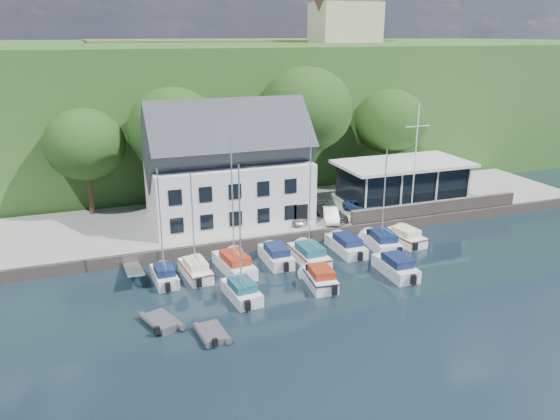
% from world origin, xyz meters
% --- Properties ---
extents(ground, '(180.00, 180.00, 0.00)m').
position_xyz_m(ground, '(0.00, 0.00, 0.00)').
color(ground, black).
rests_on(ground, ground).
extents(quay, '(60.00, 13.00, 1.00)m').
position_xyz_m(quay, '(0.00, 17.50, 0.50)').
color(quay, gray).
rests_on(quay, ground).
extents(quay_face, '(60.00, 0.30, 1.00)m').
position_xyz_m(quay_face, '(0.00, 11.00, 0.50)').
color(quay_face, '#6A5E55').
rests_on(quay_face, ground).
extents(hillside, '(160.00, 75.00, 16.00)m').
position_xyz_m(hillside, '(0.00, 62.00, 8.00)').
color(hillside, '#2B531F').
rests_on(hillside, ground).
extents(field_patch, '(50.00, 30.00, 0.30)m').
position_xyz_m(field_patch, '(8.00, 70.00, 16.15)').
color(field_patch, '#565E2F').
rests_on(field_patch, hillside).
extents(farmhouse, '(10.40, 7.00, 8.20)m').
position_xyz_m(farmhouse, '(22.00, 52.00, 20.10)').
color(farmhouse, '#C4B697').
rests_on(farmhouse, hillside).
extents(harbor_building, '(14.40, 8.20, 8.70)m').
position_xyz_m(harbor_building, '(-7.00, 16.50, 5.35)').
color(harbor_building, silver).
rests_on(harbor_building, quay).
extents(club_pavilion, '(13.20, 7.20, 4.10)m').
position_xyz_m(club_pavilion, '(11.00, 16.00, 3.05)').
color(club_pavilion, black).
rests_on(club_pavilion, quay).
extents(seawall, '(18.00, 0.50, 1.20)m').
position_xyz_m(seawall, '(12.00, 11.40, 1.60)').
color(seawall, '#6A5E55').
rests_on(seawall, quay).
extents(gangway, '(1.20, 6.00, 1.40)m').
position_xyz_m(gangway, '(-16.50, 9.00, 0.00)').
color(gangway, silver).
rests_on(gangway, ground).
extents(car_silver, '(2.31, 3.80, 1.21)m').
position_xyz_m(car_silver, '(-1.94, 13.71, 1.60)').
color(car_silver, '#ACADB1').
rests_on(car_silver, quay).
extents(car_white, '(2.46, 3.96, 1.23)m').
position_xyz_m(car_white, '(1.58, 12.81, 1.62)').
color(car_white, silver).
rests_on(car_white, quay).
extents(car_dgrey, '(2.07, 4.21, 1.18)m').
position_xyz_m(car_dgrey, '(1.85, 13.24, 1.59)').
color(car_dgrey, '#323238').
rests_on(car_dgrey, quay).
extents(car_blue, '(2.53, 4.03, 1.29)m').
position_xyz_m(car_blue, '(5.54, 13.88, 1.64)').
color(car_blue, navy).
rests_on(car_blue, quay).
extents(flagpole, '(2.49, 0.20, 10.38)m').
position_xyz_m(flagpole, '(9.94, 12.44, 6.19)').
color(flagpole, silver).
rests_on(flagpole, quay).
extents(tree_0, '(7.30, 7.30, 9.98)m').
position_xyz_m(tree_0, '(-18.86, 22.61, 5.99)').
color(tree_0, '#163811').
rests_on(tree_0, quay).
extents(tree_1, '(8.58, 8.58, 11.73)m').
position_xyz_m(tree_1, '(-10.87, 21.43, 6.86)').
color(tree_1, '#163811').
rests_on(tree_1, quay).
extents(tree_2, '(7.48, 7.48, 10.22)m').
position_xyz_m(tree_2, '(-2.98, 21.82, 6.11)').
color(tree_2, '#163811').
rests_on(tree_2, quay).
extents(tree_3, '(9.70, 9.70, 13.25)m').
position_xyz_m(tree_3, '(3.01, 22.33, 7.63)').
color(tree_3, '#163811').
rests_on(tree_3, quay).
extents(tree_4, '(7.81, 7.81, 10.68)m').
position_xyz_m(tree_4, '(12.98, 22.15, 6.34)').
color(tree_4, '#163811').
rests_on(tree_4, quay).
extents(boat_r1_0, '(1.84, 5.27, 8.26)m').
position_xyz_m(boat_r1_0, '(-14.45, 7.19, 4.13)').
color(boat_r1_0, silver).
rests_on(boat_r1_0, ground).
extents(boat_r1_1, '(2.32, 5.99, 8.68)m').
position_xyz_m(boat_r1_1, '(-12.12, 7.36, 4.34)').
color(boat_r1_1, silver).
rests_on(boat_r1_1, ground).
extents(boat_r1_2, '(2.87, 7.20, 9.50)m').
position_xyz_m(boat_r1_2, '(-9.13, 7.25, 4.75)').
color(boat_r1_2, silver).
rests_on(boat_r1_2, ground).
extents(boat_r1_3, '(1.99, 6.03, 1.52)m').
position_xyz_m(boat_r1_3, '(-5.58, 7.77, 0.76)').
color(boat_r1_3, silver).
rests_on(boat_r1_3, ground).
extents(boat_r1_4, '(2.33, 6.70, 9.22)m').
position_xyz_m(boat_r1_4, '(-3.04, 7.00, 4.61)').
color(boat_r1_4, silver).
rests_on(boat_r1_4, ground).
extents(boat_r1_5, '(2.01, 6.66, 1.47)m').
position_xyz_m(boat_r1_5, '(0.69, 7.91, 0.74)').
color(boat_r1_5, silver).
rests_on(boat_r1_5, ground).
extents(boat_r1_6, '(2.82, 6.52, 9.54)m').
position_xyz_m(boat_r1_6, '(3.82, 7.44, 4.77)').
color(boat_r1_6, silver).
rests_on(boat_r1_6, ground).
extents(boat_r1_7, '(2.82, 6.04, 1.45)m').
position_xyz_m(boat_r1_7, '(6.33, 7.89, 0.73)').
color(boat_r1_7, silver).
rests_on(boat_r1_7, ground).
extents(boat_r2_1, '(2.41, 5.70, 8.56)m').
position_xyz_m(boat_r2_1, '(-9.87, 2.76, 4.28)').
color(boat_r2_1, silver).
rests_on(boat_r2_1, ground).
extents(boat_r2_2, '(2.39, 5.53, 1.48)m').
position_xyz_m(boat_r2_2, '(-4.01, 2.72, 0.74)').
color(boat_r2_2, silver).
rests_on(boat_r2_2, ground).
extents(boat_r2_3, '(2.02, 6.23, 1.56)m').
position_xyz_m(boat_r2_3, '(2.19, 2.55, 0.78)').
color(boat_r2_3, silver).
rests_on(boat_r2_3, ground).
extents(dinghy_0, '(2.66, 3.37, 0.69)m').
position_xyz_m(dinghy_0, '(-15.59, 0.95, 0.34)').
color(dinghy_0, '#3A3B40').
rests_on(dinghy_0, ground).
extents(dinghy_1, '(1.92, 2.92, 0.65)m').
position_xyz_m(dinghy_1, '(-12.97, -1.50, 0.32)').
color(dinghy_1, '#3A3B40').
rests_on(dinghy_1, ground).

